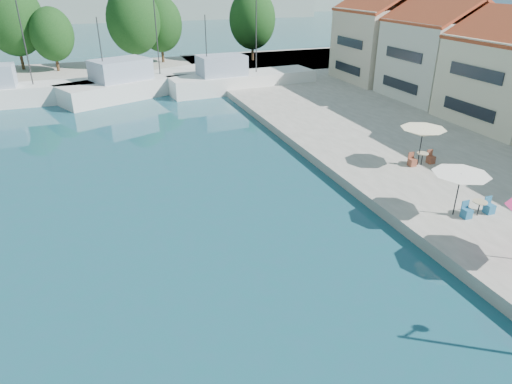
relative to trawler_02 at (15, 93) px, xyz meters
name	(u,v)px	position (x,y,z in m)	size (l,w,h in m)	color
quay_far	(81,75)	(6.00, 11.79, -0.77)	(90.00, 16.00, 0.60)	gray
building_05	(441,47)	(38.00, -13.21, 4.19)	(8.40, 8.80, 9.70)	beige
building_06	(385,34)	(38.00, -4.21, 4.43)	(9.00, 8.80, 10.20)	beige
trawler_02	(15,93)	(0.00, 0.00, 0.00)	(13.96, 3.75, 10.20)	white
trawler_03	(142,84)	(12.02, 0.31, 0.00)	(18.28, 11.48, 10.20)	silver
trawler_04	(239,80)	(22.07, -1.55, 0.00)	(16.17, 5.41, 10.20)	silver
tree_04	(13,19)	(-0.69, 16.24, 5.49)	(6.97, 6.97, 10.32)	#3F2B19
tree_05	(52,34)	(3.47, 13.68, 3.83)	(5.03, 5.03, 7.45)	#3F2B19
tree_06	(133,20)	(13.12, 13.34, 5.17)	(6.60, 6.60, 9.77)	#3F2B19
tree_07	(160,24)	(16.73, 15.62, 4.44)	(5.75, 5.75, 8.51)	#3F2B19
tree_08	(252,19)	(28.75, 13.08, 4.87)	(6.25, 6.25, 9.26)	#3F2B19
umbrella_white	(460,179)	(22.83, -33.32, 1.45)	(2.71, 2.71, 2.17)	black
umbrella_cream	(423,132)	(25.37, -27.30, 1.63)	(2.71, 2.71, 2.35)	black
cafe_table_02	(478,210)	(23.89, -33.80, -0.18)	(1.82, 0.70, 0.76)	black
cafe_table_03	(422,160)	(25.62, -27.32, -0.18)	(1.82, 0.70, 0.76)	black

